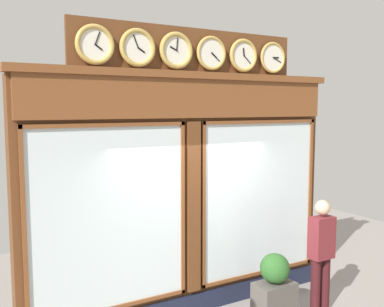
{
  "coord_description": "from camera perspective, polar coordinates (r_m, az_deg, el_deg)",
  "views": [
    {
      "loc": [
        3.11,
        5.36,
        3.03
      ],
      "look_at": [
        0.0,
        0.0,
        2.38
      ],
      "focal_mm": 40.77,
      "sensor_mm": 36.0,
      "label": 1
    }
  ],
  "objects": [
    {
      "name": "planter_shrub",
      "position": [
        6.32,
        10.79,
        -14.54
      ],
      "size": [
        0.41,
        0.41,
        0.41
      ],
      "primitive_type": "sphere",
      "color": "#285623",
      "rests_on": "planter_box"
    },
    {
      "name": "pedestrian",
      "position": [
        6.84,
        16.55,
        -12.1
      ],
      "size": [
        0.36,
        0.22,
        1.69
      ],
      "color": "#3A1316",
      "rests_on": "ground_plane"
    },
    {
      "name": "planter_box",
      "position": [
        6.51,
        10.69,
        -18.78
      ],
      "size": [
        0.56,
        0.36,
        0.61
      ],
      "primitive_type": "cube",
      "color": "#4C4742",
      "rests_on": "ground_plane"
    },
    {
      "name": "shop_facade",
      "position": [
        6.41,
        -0.56,
        -4.63
      ],
      "size": [
        4.97,
        0.42,
        4.13
      ],
      "color": "#5B3319",
      "rests_on": "ground_plane"
    }
  ]
}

